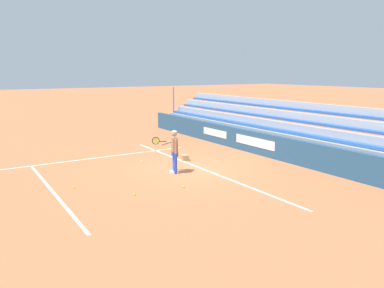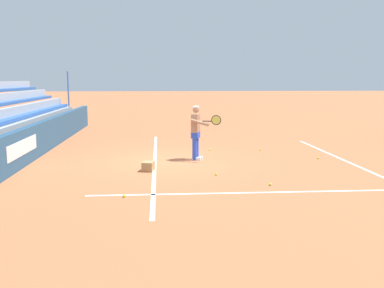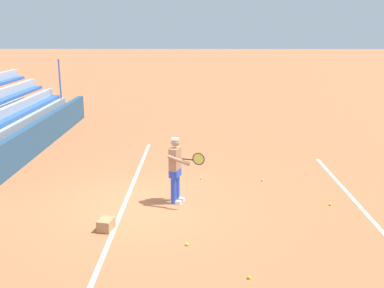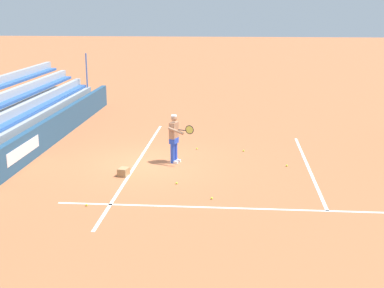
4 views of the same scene
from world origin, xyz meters
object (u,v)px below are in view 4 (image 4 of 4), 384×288
at_px(tennis_ball_by_box, 212,198).
at_px(ball_box_cardboard, 124,172).
at_px(tennis_ball_toward_net, 243,151).
at_px(tennis_ball_far_left, 87,205).
at_px(tennis_ball_far_right, 287,166).
at_px(tennis_player, 174,138).
at_px(tennis_ball_near_player, 177,183).
at_px(tennis_ball_midcourt, 197,149).

bearing_deg(tennis_ball_by_box, ball_box_cardboard, -123.50).
height_order(tennis_ball_toward_net, tennis_ball_far_left, same).
xyz_separation_m(ball_box_cardboard, tennis_ball_far_right, (-1.49, 5.43, -0.10)).
bearing_deg(tennis_ball_by_box, tennis_ball_far_right, 144.84).
xyz_separation_m(ball_box_cardboard, tennis_ball_by_box, (1.98, 2.99, -0.10)).
relative_size(tennis_player, tennis_ball_near_player, 25.98).
distance_m(tennis_player, tennis_ball_far_left, 4.95).
distance_m(ball_box_cardboard, tennis_ball_near_player, 1.97).
relative_size(tennis_player, tennis_ball_far_right, 25.98).
xyz_separation_m(tennis_ball_midcourt, tennis_ball_far_right, (2.00, 3.28, 0.00)).
height_order(tennis_player, tennis_ball_near_player, tennis_player).
bearing_deg(tennis_ball_far_right, tennis_ball_far_left, -53.91).
xyz_separation_m(tennis_ball_toward_net, tennis_ball_far_left, (6.14, -4.42, 0.00)).
relative_size(tennis_ball_far_right, tennis_ball_toward_net, 1.00).
relative_size(ball_box_cardboard, tennis_ball_midcourt, 6.06).
bearing_deg(tennis_ball_far_left, tennis_player, 156.35).
bearing_deg(tennis_ball_toward_net, tennis_ball_near_player, -27.65).
xyz_separation_m(tennis_ball_far_right, tennis_ball_far_left, (4.30, -5.90, 0.00)).
relative_size(tennis_player, tennis_ball_far_left, 25.98).
height_order(tennis_player, tennis_ball_midcourt, tennis_player).
bearing_deg(ball_box_cardboard, tennis_ball_far_left, -9.40).
xyz_separation_m(tennis_player, tennis_ball_toward_net, (-1.68, 2.46, -0.86)).
height_order(tennis_ball_by_box, tennis_ball_far_left, same).
bearing_deg(tennis_ball_far_left, tennis_ball_far_right, 126.09).
relative_size(tennis_ball_midcourt, tennis_ball_by_box, 1.00).
bearing_deg(tennis_player, ball_box_cardboard, -41.89).
distance_m(tennis_player, tennis_ball_midcourt, 2.13).
bearing_deg(tennis_ball_by_box, tennis_ball_midcourt, -171.32).
distance_m(tennis_ball_midcourt, tennis_ball_toward_net, 1.81).
distance_m(tennis_ball_near_player, tennis_ball_far_right, 4.23).
relative_size(tennis_player, tennis_ball_midcourt, 25.98).
relative_size(tennis_ball_toward_net, tennis_ball_far_left, 1.00).
relative_size(ball_box_cardboard, tennis_ball_toward_net, 6.06).
bearing_deg(tennis_ball_toward_net, ball_box_cardboard, -49.81).
height_order(ball_box_cardboard, tennis_ball_near_player, ball_box_cardboard).
distance_m(tennis_ball_far_right, tennis_ball_toward_net, 2.37).
xyz_separation_m(tennis_player, tennis_ball_midcourt, (-1.83, 0.66, -0.86)).
xyz_separation_m(tennis_player, tennis_ball_near_player, (2.38, 0.33, -0.86)).
xyz_separation_m(tennis_ball_toward_net, tennis_ball_by_box, (5.32, -0.97, 0.00)).
relative_size(ball_box_cardboard, tennis_ball_by_box, 6.06).
height_order(tennis_ball_midcourt, tennis_ball_near_player, same).
bearing_deg(tennis_ball_midcourt, tennis_ball_toward_net, 85.13).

